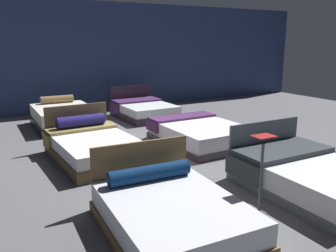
{
  "coord_description": "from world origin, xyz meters",
  "views": [
    {
      "loc": [
        -3.05,
        -6.22,
        2.22
      ],
      "look_at": [
        0.37,
        0.06,
        0.49
      ],
      "focal_mm": 37.33,
      "sensor_mm": 36.0,
      "label": 1
    }
  ],
  "objects_px": {
    "bed_4": "(64,117)",
    "price_sign": "(260,185)",
    "bed_2": "(94,146)",
    "bed_1": "(308,175)",
    "bed_0": "(170,212)",
    "bed_5": "(144,110)",
    "bed_3": "(200,133)"
  },
  "relations": [
    {
      "from": "bed_1",
      "to": "bed_4",
      "type": "distance_m",
      "value": 6.44
    },
    {
      "from": "bed_2",
      "to": "bed_1",
      "type": "bearing_deg",
      "value": -54.41
    },
    {
      "from": "bed_2",
      "to": "bed_5",
      "type": "height_order",
      "value": "bed_2"
    },
    {
      "from": "bed_0",
      "to": "bed_3",
      "type": "distance_m",
      "value": 3.77
    },
    {
      "from": "bed_2",
      "to": "bed_3",
      "type": "height_order",
      "value": "bed_2"
    },
    {
      "from": "bed_1",
      "to": "bed_2",
      "type": "distance_m",
      "value": 3.88
    },
    {
      "from": "bed_4",
      "to": "price_sign",
      "type": "xyz_separation_m",
      "value": [
        1.13,
        -6.25,
        0.15
      ]
    },
    {
      "from": "bed_3",
      "to": "price_sign",
      "type": "bearing_deg",
      "value": -112.04
    },
    {
      "from": "bed_0",
      "to": "bed_4",
      "type": "xyz_separation_m",
      "value": [
        0.06,
        6.0,
        0.05
      ]
    },
    {
      "from": "bed_1",
      "to": "bed_5",
      "type": "height_order",
      "value": "bed_1"
    },
    {
      "from": "bed_0",
      "to": "bed_1",
      "type": "height_order",
      "value": "bed_1"
    },
    {
      "from": "bed_2",
      "to": "bed_4",
      "type": "distance_m",
      "value": 2.97
    },
    {
      "from": "bed_2",
      "to": "price_sign",
      "type": "relative_size",
      "value": 2.07
    },
    {
      "from": "bed_2",
      "to": "price_sign",
      "type": "bearing_deg",
      "value": -73.06
    },
    {
      "from": "price_sign",
      "to": "bed_1",
      "type": "bearing_deg",
      "value": 11.95
    },
    {
      "from": "bed_2",
      "to": "bed_5",
      "type": "relative_size",
      "value": 1.11
    },
    {
      "from": "bed_0",
      "to": "bed_5",
      "type": "height_order",
      "value": "bed_0"
    },
    {
      "from": "bed_3",
      "to": "bed_4",
      "type": "xyz_separation_m",
      "value": [
        -2.32,
        3.08,
        0.04
      ]
    },
    {
      "from": "bed_1",
      "to": "bed_4",
      "type": "xyz_separation_m",
      "value": [
        -2.36,
        5.99,
        0.03
      ]
    },
    {
      "from": "bed_3",
      "to": "bed_4",
      "type": "relative_size",
      "value": 1.11
    },
    {
      "from": "bed_0",
      "to": "bed_3",
      "type": "bearing_deg",
      "value": 53.02
    },
    {
      "from": "bed_2",
      "to": "bed_4",
      "type": "bearing_deg",
      "value": 85.02
    },
    {
      "from": "bed_4",
      "to": "bed_2",
      "type": "bearing_deg",
      "value": -91.87
    },
    {
      "from": "bed_2",
      "to": "bed_5",
      "type": "distance_m",
      "value": 3.89
    },
    {
      "from": "bed_1",
      "to": "bed_4",
      "type": "relative_size",
      "value": 1.09
    },
    {
      "from": "bed_1",
      "to": "price_sign",
      "type": "height_order",
      "value": "price_sign"
    },
    {
      "from": "bed_0",
      "to": "bed_2",
      "type": "distance_m",
      "value": 3.03
    },
    {
      "from": "bed_4",
      "to": "price_sign",
      "type": "relative_size",
      "value": 1.82
    },
    {
      "from": "bed_1",
      "to": "price_sign",
      "type": "relative_size",
      "value": 1.99
    },
    {
      "from": "bed_0",
      "to": "bed_4",
      "type": "relative_size",
      "value": 1.04
    },
    {
      "from": "bed_0",
      "to": "bed_5",
      "type": "relative_size",
      "value": 1.02
    },
    {
      "from": "bed_0",
      "to": "bed_2",
      "type": "relative_size",
      "value": 0.92
    }
  ]
}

